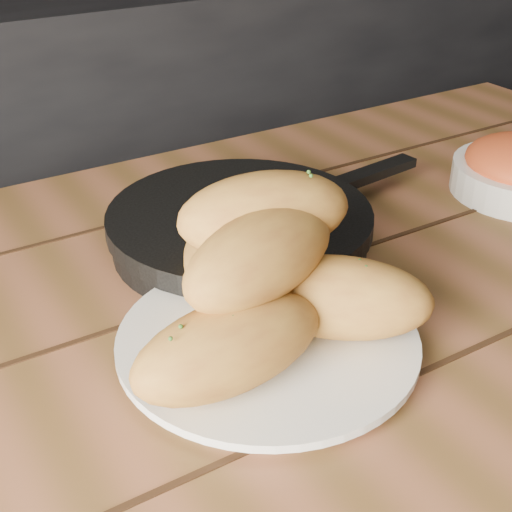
{
  "coord_description": "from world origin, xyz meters",
  "views": [
    {
      "loc": [
        -0.93,
        0.19,
        1.15
      ],
      "look_at": [
        -0.65,
        0.65,
        0.84
      ],
      "focal_mm": 50.0,
      "sensor_mm": 36.0,
      "label": 1
    }
  ],
  "objects_px": {
    "plate": "(268,343)",
    "skillet": "(241,227)",
    "table": "(269,420)",
    "bread_rolls": "(264,277)"
  },
  "relations": [
    {
      "from": "plate",
      "to": "skillet",
      "type": "bearing_deg",
      "value": 66.23
    },
    {
      "from": "table",
      "to": "plate",
      "type": "relative_size",
      "value": 5.91
    },
    {
      "from": "plate",
      "to": "bread_rolls",
      "type": "height_order",
      "value": "bread_rolls"
    },
    {
      "from": "table",
      "to": "bread_rolls",
      "type": "xyz_separation_m",
      "value": [
        -0.01,
        -0.0,
        0.17
      ]
    },
    {
      "from": "table",
      "to": "bread_rolls",
      "type": "relative_size",
      "value": 5.49
    },
    {
      "from": "bread_rolls",
      "to": "table",
      "type": "bearing_deg",
      "value": 3.53
    },
    {
      "from": "bread_rolls",
      "to": "plate",
      "type": "bearing_deg",
      "value": -62.93
    },
    {
      "from": "plate",
      "to": "bread_rolls",
      "type": "relative_size",
      "value": 0.93
    },
    {
      "from": "plate",
      "to": "bread_rolls",
      "type": "bearing_deg",
      "value": 117.07
    },
    {
      "from": "table",
      "to": "skillet",
      "type": "distance_m",
      "value": 0.22
    }
  ]
}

